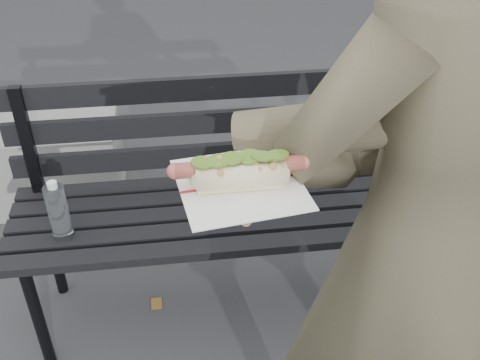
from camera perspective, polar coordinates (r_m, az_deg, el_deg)
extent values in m
cylinder|color=black|center=(2.01, -19.86, -12.95)|extent=(0.04, 0.04, 0.45)
cylinder|color=black|center=(2.24, -18.50, -6.56)|extent=(0.04, 0.04, 0.45)
cylinder|color=black|center=(2.12, 18.58, -9.57)|extent=(0.04, 0.04, 0.45)
cylinder|color=black|center=(2.34, 15.41, -3.88)|extent=(0.04, 0.04, 0.45)
cube|color=black|center=(1.78, 0.06, -6.78)|extent=(1.50, 0.07, 0.03)
cube|color=black|center=(1.84, -0.30, -4.93)|extent=(1.50, 0.07, 0.03)
cube|color=black|center=(1.91, -0.64, -3.22)|extent=(1.50, 0.07, 0.03)
cube|color=black|center=(1.98, -0.94, -1.62)|extent=(1.50, 0.07, 0.03)
cube|color=black|center=(2.06, -1.23, -0.14)|extent=(1.50, 0.07, 0.03)
cube|color=black|center=(2.01, -20.73, 3.42)|extent=(0.04, 0.03, 0.42)
cube|color=black|center=(2.12, 17.07, 5.89)|extent=(0.04, 0.03, 0.42)
cube|color=black|center=(2.02, -1.36, 2.78)|extent=(1.50, 0.02, 0.08)
cube|color=black|center=(1.96, -1.41, 6.00)|extent=(1.50, 0.02, 0.08)
cube|color=black|center=(1.90, -1.47, 9.44)|extent=(1.50, 0.02, 0.08)
cylinder|color=white|center=(1.82, -17.94, -3.19)|extent=(0.06, 0.06, 0.19)
cylinder|color=white|center=(1.76, -18.55, -0.49)|extent=(0.03, 0.03, 0.02)
imported|color=#4E4634|center=(1.18, 18.20, -6.73)|extent=(0.71, 0.53, 1.79)
cylinder|color=#4E4634|center=(0.97, 14.26, 5.80)|extent=(0.51, 0.23, 0.19)
cylinder|color=#D8A384|center=(0.90, 2.45, -0.50)|extent=(0.09, 0.08, 0.07)
ellipsoid|color=#D8A384|center=(0.89, 0.00, -1.32)|extent=(0.10, 0.12, 0.03)
cylinder|color=#D8A384|center=(0.86, -3.39, -2.66)|extent=(0.05, 0.02, 0.02)
cylinder|color=#D8A384|center=(0.88, -3.49, -1.87)|extent=(0.05, 0.02, 0.02)
cylinder|color=#D8A384|center=(0.89, -3.59, -1.10)|extent=(0.05, 0.02, 0.02)
cylinder|color=#D8A384|center=(0.91, -3.69, -0.37)|extent=(0.05, 0.02, 0.02)
cylinder|color=#D8A384|center=(0.84, 1.15, -3.35)|extent=(0.04, 0.05, 0.02)
cube|color=white|center=(0.88, 0.00, -0.43)|extent=(0.21, 0.21, 0.00)
cube|color=#B21E1E|center=(0.88, 0.00, -0.34)|extent=(0.19, 0.03, 0.00)
cylinder|color=#B55545|center=(0.86, 0.00, 1.37)|extent=(0.20, 0.02, 0.02)
sphere|color=#B55545|center=(0.85, -6.66, 0.88)|extent=(0.03, 0.02, 0.02)
sphere|color=#B55545|center=(0.88, 6.50, 1.82)|extent=(0.02, 0.02, 0.02)
sphere|color=#9E6B2D|center=(0.86, 3.41, 1.88)|extent=(0.01, 0.01, 0.01)
sphere|color=#9E6B2D|center=(0.86, 2.62, 1.90)|extent=(0.01, 0.01, 0.01)
sphere|color=#9E6B2D|center=(0.86, -0.04, 2.26)|extent=(0.01, 0.01, 0.01)
sphere|color=#9E6B2D|center=(0.85, 1.20, 1.24)|extent=(0.01, 0.01, 0.01)
sphere|color=#9E6B2D|center=(0.86, -0.47, 2.21)|extent=(0.01, 0.01, 0.01)
sphere|color=#9E6B2D|center=(0.88, 1.59, 2.30)|extent=(0.01, 0.01, 0.01)
sphere|color=#9E6B2D|center=(0.86, -3.02, 1.74)|extent=(0.01, 0.01, 0.01)
sphere|color=#9E6B2D|center=(0.88, 0.83, 2.33)|extent=(0.01, 0.01, 0.01)
sphere|color=#9E6B2D|center=(0.87, 1.64, 2.38)|extent=(0.01, 0.01, 0.01)
sphere|color=#9E6B2D|center=(0.86, 3.16, 1.53)|extent=(0.01, 0.01, 0.01)
sphere|color=#9E6B2D|center=(0.85, 4.33, 1.38)|extent=(0.01, 0.01, 0.01)
sphere|color=#9E6B2D|center=(0.85, -3.22, 1.58)|extent=(0.01, 0.01, 0.01)
sphere|color=#9E6B2D|center=(0.87, -0.12, 2.30)|extent=(0.01, 0.01, 0.01)
sphere|color=#9E6B2D|center=(0.84, -2.11, 1.37)|extent=(0.01, 0.01, 0.01)
sphere|color=#9E6B2D|center=(0.84, 3.25, 1.27)|extent=(0.01, 0.01, 0.01)
sphere|color=#9E6B2D|center=(0.83, -1.99, 0.64)|extent=(0.01, 0.01, 0.01)
sphere|color=#9E6B2D|center=(0.85, 1.60, 1.67)|extent=(0.01, 0.01, 0.01)
sphere|color=#9E6B2D|center=(0.85, -2.54, 1.54)|extent=(0.01, 0.01, 0.01)
sphere|color=#9E6B2D|center=(0.84, 2.04, 0.90)|extent=(0.01, 0.01, 0.01)
sphere|color=#9E6B2D|center=(0.87, 2.07, 2.19)|extent=(0.01, 0.01, 0.01)
sphere|color=#9E6B2D|center=(0.85, 0.53, 1.10)|extent=(0.01, 0.01, 0.01)
sphere|color=#9E6B2D|center=(0.86, 1.74, 2.04)|extent=(0.01, 0.01, 0.01)
sphere|color=#9E6B2D|center=(0.86, -2.09, 2.08)|extent=(0.01, 0.01, 0.01)
sphere|color=#9E6B2D|center=(0.85, -0.72, 1.19)|extent=(0.01, 0.01, 0.01)
sphere|color=#9E6B2D|center=(0.87, 0.12, 2.23)|extent=(0.01, 0.01, 0.01)
sphere|color=#9E6B2D|center=(0.85, 3.37, 1.32)|extent=(0.01, 0.01, 0.01)
sphere|color=#9E6B2D|center=(0.86, -3.40, 2.07)|extent=(0.01, 0.01, 0.01)
sphere|color=#9E6B2D|center=(0.87, 3.36, 2.44)|extent=(0.01, 0.01, 0.01)
cylinder|color=#547C21|center=(0.85, -3.83, 1.80)|extent=(0.04, 0.04, 0.01)
cylinder|color=#547C21|center=(0.85, -2.23, 1.96)|extent=(0.04, 0.04, 0.01)
cylinder|color=#547C21|center=(0.85, -0.87, 2.22)|extent=(0.04, 0.04, 0.01)
cylinder|color=#547C21|center=(0.85, 0.88, 2.39)|extent=(0.04, 0.04, 0.01)
cylinder|color=#547C21|center=(0.85, 2.27, 2.45)|extent=(0.04, 0.04, 0.01)
cylinder|color=#547C21|center=(0.86, 3.80, 2.56)|extent=(0.04, 0.04, 0.01)
cube|color=brown|center=(2.45, 19.80, -9.78)|extent=(0.07, 0.06, 0.00)
cube|color=brown|center=(3.34, 15.24, 4.17)|extent=(0.07, 0.08, 0.00)
cube|color=brown|center=(3.18, 11.66, 2.98)|extent=(0.09, 0.10, 0.00)
cube|color=brown|center=(2.46, 19.74, -9.57)|extent=(0.04, 0.05, 0.00)
cube|color=brown|center=(2.26, -8.47, -12.31)|extent=(0.04, 0.06, 0.00)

